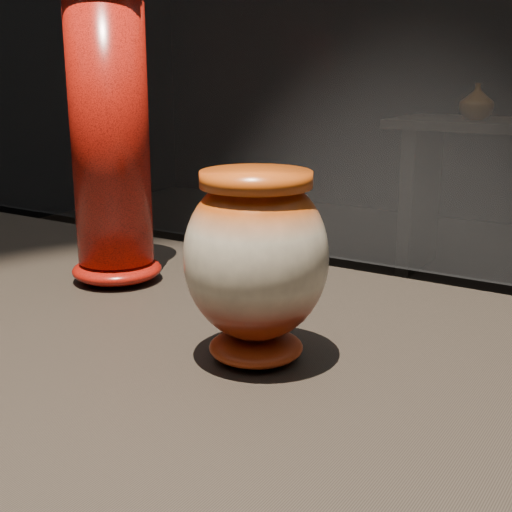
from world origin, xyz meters
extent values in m
cube|color=black|center=(0.00, 0.00, 0.88)|extent=(2.00, 0.80, 0.05)
ellipsoid|color=#691A09|center=(0.07, 0.03, 0.91)|extent=(0.10, 0.10, 0.03)
ellipsoid|color=beige|center=(0.07, 0.03, 1.01)|extent=(0.16, 0.16, 0.18)
cylinder|color=#C94F12|center=(0.07, 0.03, 1.09)|extent=(0.12, 0.12, 0.02)
ellipsoid|color=red|center=(-0.25, 0.17, 0.92)|extent=(0.16, 0.16, 0.03)
cylinder|color=red|center=(-0.25, 0.17, 1.11)|extent=(0.14, 0.14, 0.36)
cube|color=black|center=(-0.95, 3.50, 0.42)|extent=(0.08, 0.50, 0.85)
imported|color=brown|center=(-0.65, 3.45, 1.00)|extent=(0.19, 0.19, 0.20)
camera|label=1|loc=(0.44, -0.56, 1.21)|focal=50.00mm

